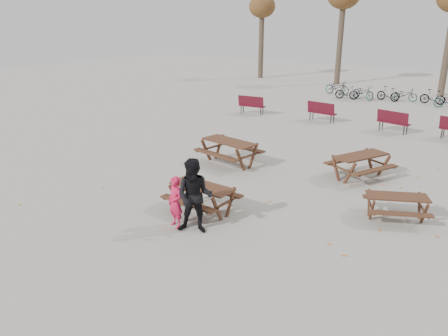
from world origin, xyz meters
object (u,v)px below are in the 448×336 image
Objects in this scene: food_tray at (200,185)px; picnic_table_north at (229,153)px; picnic_table_far at (360,166)px; picnic_table_east at (396,207)px; main_picnic_table at (202,192)px; child at (175,202)px; adult at (195,196)px; soda_bottle at (200,185)px.

picnic_table_north is (-1.84, 3.84, -0.35)m from food_tray.
picnic_table_far is at bearing 25.56° from picnic_table_north.
picnic_table_east is at bearing 32.05° from food_tray.
picnic_table_far is at bearing 99.43° from picnic_table_east.
picnic_table_far is (-1.93, 2.52, 0.07)m from picnic_table_east.
picnic_table_north is at bearing 116.11° from main_picnic_table.
picnic_table_north is at bearing 124.75° from child.
child is 0.71× the size of adult.
picnic_table_far is (2.51, 5.30, -0.39)m from food_tray.
child reaches higher than main_picnic_table.
picnic_table_north is at bearing 142.39° from picnic_table_east.
picnic_table_far reaches higher than food_tray.
main_picnic_table is 1.27m from adult.
child is at bearing -166.82° from picnic_table_east.
main_picnic_table is 5.20m from picnic_table_east.
soda_bottle is at bearing 178.60° from picnic_table_far.
food_tray is 0.09× the size of picnic_table_north.
soda_bottle is 0.08× the size of picnic_table_north.
adult is 0.93× the size of picnic_table_north.
adult is 5.44m from picnic_table_north.
picnic_table_east is (4.38, 3.83, -0.34)m from child.
food_tray is 1.06× the size of soda_bottle.
soda_bottle is 1.00m from child.
picnic_table_far reaches higher than picnic_table_east.
picnic_table_far is at bearing 82.43° from child.
child is at bearing -61.72° from picnic_table_north.
adult is at bearing 21.35° from child.
main_picnic_table is at bearing 82.74° from food_tray.
adult is (0.63, -1.04, 0.37)m from main_picnic_table.
adult is at bearing -56.73° from food_tray.
adult reaches higher than picnic_table_east.
food_tray is at bearing 95.71° from adult.
adult reaches higher than main_picnic_table.
food_tray is 0.09× the size of adult.
picnic_table_north is at bearing 89.71° from adult.
food_tray is 5.88m from picnic_table_far.
main_picnic_table is 0.95× the size of picnic_table_far.
picnic_table_north is at bearing 131.61° from picnic_table_far.
picnic_table_east is (4.43, 2.71, -0.25)m from main_picnic_table.
main_picnic_table is at bearing 93.72° from adult.
soda_bottle is 5.92m from picnic_table_far.
main_picnic_table is at bearing 177.61° from picnic_table_far.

